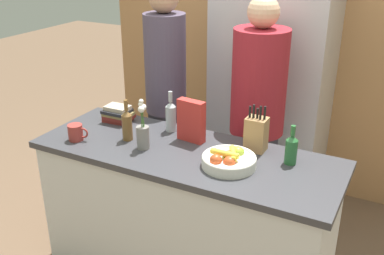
{
  "coord_description": "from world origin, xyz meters",
  "views": [
    {
      "loc": [
        1.15,
        -2.1,
        2.1
      ],
      "look_at": [
        0.0,
        0.08,
        1.03
      ],
      "focal_mm": 42.0,
      "sensor_mm": 36.0,
      "label": 1
    }
  ],
  "objects_px": {
    "bottle_oil": "(171,115)",
    "person_at_sink": "(166,90)",
    "refrigerator": "(272,93)",
    "person_in_blue": "(257,112)",
    "flower_vase": "(143,131)",
    "cereal_box": "(191,121)",
    "knife_block": "(256,134)",
    "bottle_vinegar": "(127,124)",
    "coffee_mug": "(76,132)",
    "fruit_bowl": "(229,160)",
    "bottle_wine": "(291,149)",
    "book_stack": "(118,114)"
  },
  "relations": [
    {
      "from": "bottle_oil",
      "to": "person_at_sink",
      "type": "height_order",
      "value": "person_at_sink"
    },
    {
      "from": "refrigerator",
      "to": "person_in_blue",
      "type": "bearing_deg",
      "value": -81.29
    },
    {
      "from": "flower_vase",
      "to": "cereal_box",
      "type": "distance_m",
      "value": 0.31
    },
    {
      "from": "knife_block",
      "to": "person_at_sink",
      "type": "distance_m",
      "value": 0.95
    },
    {
      "from": "flower_vase",
      "to": "bottle_vinegar",
      "type": "height_order",
      "value": "flower_vase"
    },
    {
      "from": "person_at_sink",
      "to": "person_in_blue",
      "type": "height_order",
      "value": "person_at_sink"
    },
    {
      "from": "refrigerator",
      "to": "bottle_oil",
      "type": "bearing_deg",
      "value": -110.42
    },
    {
      "from": "knife_block",
      "to": "person_at_sink",
      "type": "relative_size",
      "value": 0.16
    },
    {
      "from": "refrigerator",
      "to": "coffee_mug",
      "type": "xyz_separation_m",
      "value": [
        -0.81,
        -1.37,
        0.03
      ]
    },
    {
      "from": "fruit_bowl",
      "to": "bottle_oil",
      "type": "height_order",
      "value": "bottle_oil"
    },
    {
      "from": "refrigerator",
      "to": "bottle_wine",
      "type": "bearing_deg",
      "value": -66.41
    },
    {
      "from": "knife_block",
      "to": "bottle_vinegar",
      "type": "bearing_deg",
      "value": -163.01
    },
    {
      "from": "coffee_mug",
      "to": "refrigerator",
      "type": "bearing_deg",
      "value": 59.34
    },
    {
      "from": "refrigerator",
      "to": "cereal_box",
      "type": "bearing_deg",
      "value": -99.48
    },
    {
      "from": "refrigerator",
      "to": "person_at_sink",
      "type": "relative_size",
      "value": 1.03
    },
    {
      "from": "person_in_blue",
      "to": "book_stack",
      "type": "bearing_deg",
      "value": -177.05
    },
    {
      "from": "knife_block",
      "to": "bottle_vinegar",
      "type": "height_order",
      "value": "knife_block"
    },
    {
      "from": "flower_vase",
      "to": "cereal_box",
      "type": "height_order",
      "value": "flower_vase"
    },
    {
      "from": "bottle_wine",
      "to": "bottle_oil",
      "type": "bearing_deg",
      "value": 174.37
    },
    {
      "from": "bottle_wine",
      "to": "knife_block",
      "type": "bearing_deg",
      "value": 163.69
    },
    {
      "from": "person_at_sink",
      "to": "bottle_vinegar",
      "type": "bearing_deg",
      "value": -87.97
    },
    {
      "from": "refrigerator",
      "to": "coffee_mug",
      "type": "height_order",
      "value": "refrigerator"
    },
    {
      "from": "bottle_oil",
      "to": "person_in_blue",
      "type": "xyz_separation_m",
      "value": [
        0.45,
        0.39,
        -0.03
      ]
    },
    {
      "from": "fruit_bowl",
      "to": "flower_vase",
      "type": "distance_m",
      "value": 0.55
    },
    {
      "from": "bottle_oil",
      "to": "person_at_sink",
      "type": "relative_size",
      "value": 0.15
    },
    {
      "from": "flower_vase",
      "to": "cereal_box",
      "type": "bearing_deg",
      "value": 48.86
    },
    {
      "from": "fruit_bowl",
      "to": "flower_vase",
      "type": "height_order",
      "value": "flower_vase"
    },
    {
      "from": "flower_vase",
      "to": "person_in_blue",
      "type": "bearing_deg",
      "value": 56.11
    },
    {
      "from": "cereal_box",
      "to": "person_in_blue",
      "type": "distance_m",
      "value": 0.54
    },
    {
      "from": "fruit_bowl",
      "to": "flower_vase",
      "type": "relative_size",
      "value": 0.97
    },
    {
      "from": "person_at_sink",
      "to": "person_in_blue",
      "type": "distance_m",
      "value": 0.72
    },
    {
      "from": "refrigerator",
      "to": "bottle_oil",
      "type": "distance_m",
      "value": 1.04
    },
    {
      "from": "refrigerator",
      "to": "bottle_wine",
      "type": "distance_m",
      "value": 1.15
    },
    {
      "from": "flower_vase",
      "to": "bottle_vinegar",
      "type": "xyz_separation_m",
      "value": [
        -0.16,
        0.06,
        -0.01
      ]
    },
    {
      "from": "fruit_bowl",
      "to": "person_at_sink",
      "type": "bearing_deg",
      "value": 140.01
    },
    {
      "from": "flower_vase",
      "to": "person_at_sink",
      "type": "height_order",
      "value": "person_at_sink"
    },
    {
      "from": "fruit_bowl",
      "to": "person_in_blue",
      "type": "height_order",
      "value": "person_in_blue"
    },
    {
      "from": "refrigerator",
      "to": "cereal_box",
      "type": "distance_m",
      "value": 1.06
    },
    {
      "from": "refrigerator",
      "to": "bottle_vinegar",
      "type": "xyz_separation_m",
      "value": [
        -0.53,
        -1.22,
        0.09
      ]
    },
    {
      "from": "flower_vase",
      "to": "bottle_wine",
      "type": "relative_size",
      "value": 1.36
    },
    {
      "from": "bottle_vinegar",
      "to": "person_at_sink",
      "type": "relative_size",
      "value": 0.15
    },
    {
      "from": "fruit_bowl",
      "to": "bottle_oil",
      "type": "xyz_separation_m",
      "value": [
        -0.53,
        0.28,
        0.07
      ]
    },
    {
      "from": "person_at_sink",
      "to": "coffee_mug",
      "type": "bearing_deg",
      "value": -109.64
    },
    {
      "from": "fruit_bowl",
      "to": "bottle_vinegar",
      "type": "distance_m",
      "value": 0.71
    },
    {
      "from": "knife_block",
      "to": "cereal_box",
      "type": "relative_size",
      "value": 1.09
    },
    {
      "from": "refrigerator",
      "to": "knife_block",
      "type": "relative_size",
      "value": 6.46
    },
    {
      "from": "bottle_vinegar",
      "to": "person_in_blue",
      "type": "relative_size",
      "value": 0.15
    },
    {
      "from": "cereal_box",
      "to": "bottle_wine",
      "type": "distance_m",
      "value": 0.64
    },
    {
      "from": "refrigerator",
      "to": "fruit_bowl",
      "type": "bearing_deg",
      "value": -82.27
    },
    {
      "from": "cereal_box",
      "to": "refrigerator",
      "type": "bearing_deg",
      "value": 80.52
    }
  ]
}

